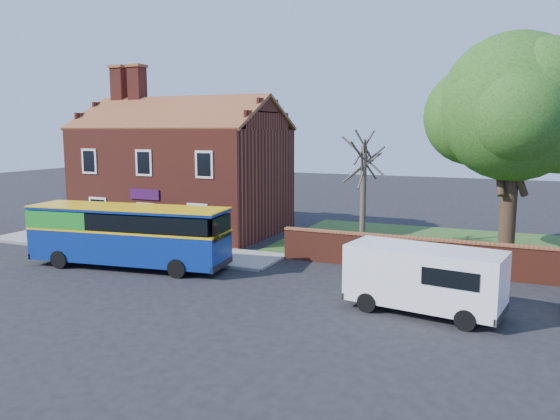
% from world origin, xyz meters
% --- Properties ---
extents(ground, '(120.00, 120.00, 0.00)m').
position_xyz_m(ground, '(0.00, 0.00, 0.00)').
color(ground, black).
rests_on(ground, ground).
extents(pavement, '(18.00, 3.50, 0.12)m').
position_xyz_m(pavement, '(-7.00, 5.75, 0.06)').
color(pavement, gray).
rests_on(pavement, ground).
extents(kerb, '(18.00, 0.15, 0.14)m').
position_xyz_m(kerb, '(-7.00, 4.00, 0.07)').
color(kerb, slate).
rests_on(kerb, ground).
extents(grass_strip, '(26.00, 12.00, 0.04)m').
position_xyz_m(grass_strip, '(13.00, 13.00, 0.02)').
color(grass_strip, '#426B28').
rests_on(grass_strip, ground).
extents(shop_building, '(12.30, 8.13, 10.50)m').
position_xyz_m(shop_building, '(-7.02, 11.50, 3.41)').
color(shop_building, maroon).
rests_on(shop_building, ground).
extents(boundary_wall, '(22.00, 0.38, 1.60)m').
position_xyz_m(boundary_wall, '(13.00, 7.00, 0.81)').
color(boundary_wall, maroon).
rests_on(boundary_wall, ground).
extents(bus, '(9.77, 3.63, 2.91)m').
position_xyz_m(bus, '(-4.37, 2.30, 1.65)').
color(bus, navy).
rests_on(bus, ground).
extents(van_near, '(5.62, 2.92, 2.35)m').
position_xyz_m(van_near, '(9.77, 1.26, 1.32)').
color(van_near, white).
rests_on(van_near, ground).
extents(large_tree, '(9.16, 7.25, 11.18)m').
position_xyz_m(large_tree, '(12.33, 11.72, 7.32)').
color(large_tree, black).
rests_on(large_tree, ground).
extents(bare_tree, '(2.30, 2.75, 6.15)m').
position_xyz_m(bare_tree, '(4.99, 10.66, 3.15)').
color(bare_tree, '#4C4238').
rests_on(bare_tree, ground).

